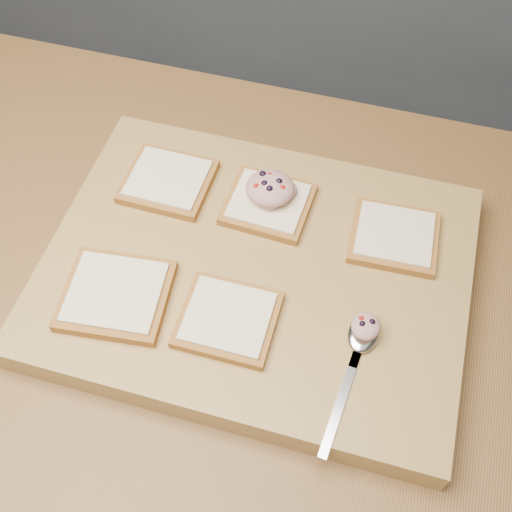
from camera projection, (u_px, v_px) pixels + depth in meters
The scene contains 11 objects.
ground at pixel (280, 489), 1.57m from camera, with size 4.00×4.00×0.00m, color #515459.
island_counter at pixel (288, 427), 1.20m from camera, with size 2.00×0.80×0.90m.
cutting_board at pixel (256, 274), 0.83m from camera, with size 0.53×0.41×0.04m, color #A37F45.
bread_far_left at pixel (168, 181), 0.88m from camera, with size 0.12×0.11×0.02m.
bread_far_center at pixel (268, 204), 0.86m from camera, with size 0.12×0.11×0.02m.
bread_far_right at pixel (394, 236), 0.83m from camera, with size 0.12×0.11×0.02m.
bread_near_left at pixel (116, 295), 0.78m from camera, with size 0.14×0.13×0.02m.
bread_near_center at pixel (228, 319), 0.76m from camera, with size 0.11×0.10×0.02m.
tuna_salad_dollop at pixel (270, 188), 0.84m from camera, with size 0.06×0.06×0.03m.
spoon at pixel (360, 342), 0.75m from camera, with size 0.04×0.19×0.01m.
spoon_salad at pixel (366, 326), 0.74m from camera, with size 0.03×0.04×0.02m.
Camera 1 is at (0.05, -0.40, 1.62)m, focal length 45.00 mm.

